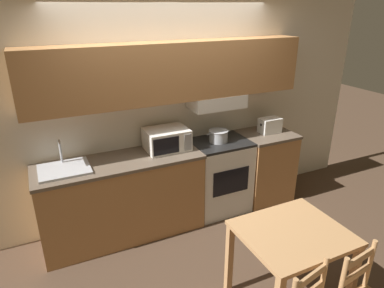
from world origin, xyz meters
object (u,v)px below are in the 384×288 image
at_px(cooking_pot, 218,135).
at_px(toaster, 270,125).
at_px(dining_table, 292,244).
at_px(stove_range, 219,176).
at_px(microwave, 167,139).
at_px(sink_basin, 64,169).

height_order(cooking_pot, toaster, toaster).
distance_m(toaster, dining_table, 1.92).
xyz_separation_m(stove_range, microwave, (-0.68, 0.05, 0.59)).
xyz_separation_m(microwave, toaster, (1.40, -0.05, -0.02)).
height_order(stove_range, microwave, microwave).
xyz_separation_m(stove_range, toaster, (0.73, 0.00, 0.57)).
bearing_deg(toaster, stove_range, -179.80).
distance_m(microwave, dining_table, 1.77).
relative_size(sink_basin, dining_table, 0.58).
bearing_deg(microwave, dining_table, -75.14).
distance_m(microwave, sink_basin, 1.13).
relative_size(cooking_pot, toaster, 1.12).
relative_size(cooking_pot, microwave, 0.66).
bearing_deg(sink_basin, stove_range, 0.28).
distance_m(stove_range, dining_table, 1.63).
bearing_deg(toaster, sink_basin, -179.74).
bearing_deg(cooking_pot, stove_range, -18.25).
bearing_deg(dining_table, cooking_pot, 82.63).
xyz_separation_m(cooking_pot, microwave, (-0.65, 0.05, 0.04)).
height_order(microwave, sink_basin, sink_basin).
xyz_separation_m(sink_basin, dining_table, (1.57, -1.60, -0.31)).
distance_m(stove_range, cooking_pot, 0.55).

